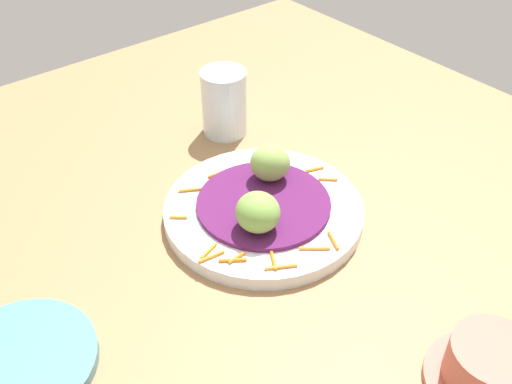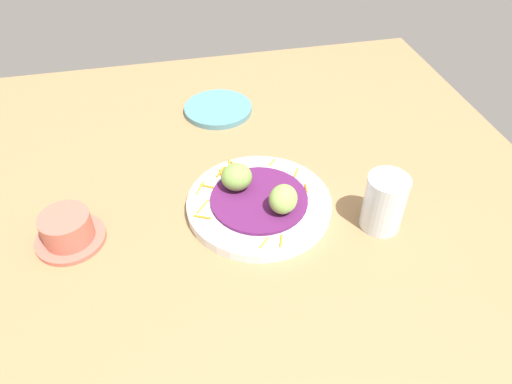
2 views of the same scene
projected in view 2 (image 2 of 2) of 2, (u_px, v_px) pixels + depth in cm
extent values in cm
cube|color=#936D47|center=(250.00, 200.00, 86.16)|extent=(110.00, 110.00, 2.00)
cylinder|color=silver|center=(259.00, 204.00, 82.48)|extent=(24.81, 24.81, 1.81)
cylinder|color=#51194C|center=(259.00, 199.00, 81.66)|extent=(16.67, 16.67, 0.64)
cylinder|color=orange|center=(220.00, 172.00, 87.29)|extent=(2.76, 2.16, 0.40)
cylinder|color=orange|center=(202.00, 217.00, 78.62)|extent=(1.59, 2.84, 0.40)
cylinder|color=orange|center=(230.00, 165.00, 88.69)|extent=(3.22, 0.86, 0.40)
cylinder|color=orange|center=(209.00, 187.00, 84.25)|extent=(2.01, 3.03, 0.40)
cylinder|color=orange|center=(200.00, 187.00, 84.09)|extent=(3.35, 2.18, 0.40)
cylinder|color=orange|center=(281.00, 241.00, 74.72)|extent=(2.48, 1.21, 0.40)
cylinder|color=orange|center=(264.00, 243.00, 74.42)|extent=(2.10, 2.01, 0.40)
cylinder|color=orange|center=(296.00, 174.00, 86.80)|extent=(3.24, 2.11, 0.40)
cylinder|color=orange|center=(221.00, 174.00, 86.87)|extent=(2.35, 0.57, 0.40)
cylinder|color=orange|center=(272.00, 162.00, 89.37)|extent=(1.87, 1.69, 0.40)
cylinder|color=orange|center=(203.00, 206.00, 80.54)|extent=(2.99, 2.53, 0.40)
cylinder|color=orange|center=(306.00, 188.00, 83.91)|extent=(2.09, 0.74, 0.40)
cylinder|color=orange|center=(235.00, 166.00, 88.63)|extent=(2.72, 1.19, 0.40)
ellipsoid|color=#759E47|center=(236.00, 176.00, 82.06)|extent=(5.95, 6.08, 4.65)
ellipsoid|color=#84A851|center=(283.00, 199.00, 77.67)|extent=(6.88, 6.76, 4.79)
cylinder|color=teal|center=(218.00, 109.00, 105.67)|extent=(14.86, 14.86, 1.24)
cylinder|color=#B75B4C|center=(71.00, 239.00, 77.24)|extent=(11.13, 11.13, 0.80)
cylinder|color=#B75B4C|center=(67.00, 227.00, 75.46)|extent=(7.94, 7.94, 4.53)
cylinder|color=silver|center=(384.00, 203.00, 76.90)|extent=(6.71, 6.71, 9.89)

